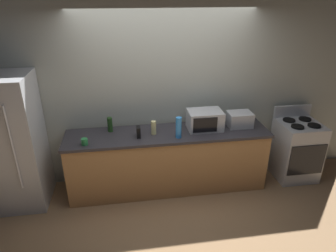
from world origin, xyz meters
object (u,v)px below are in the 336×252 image
Objects in this scene: bottle_spray_cleaner at (179,128)px; mug_green at (85,142)px; cordless_phone at (138,132)px; bottle_vinegar at (154,128)px; stove_range at (296,149)px; bottle_wine at (110,125)px; refrigerator at (12,143)px; microwave at (205,120)px; toaster_oven at (240,119)px.

mug_green is (-1.23, -0.02, -0.10)m from bottle_spray_cleaner.
bottle_vinegar is at bearing 15.38° from cordless_phone.
stove_range is 5.20× the size of bottle_wine.
refrigerator is at bearing -172.71° from bottle_wine.
cordless_phone is (-2.41, -0.07, 0.51)m from stove_range.
bottle_wine is at bearing 175.12° from microwave.
microwave is 1.65× the size of bottle_spray_cleaner.
microwave is 1.41× the size of toaster_oven.
refrigerator is 5.29× the size of toaster_oven.
microwave is (2.58, 0.05, 0.13)m from refrigerator.
mug_green is at bearing -169.12° from bottle_vinegar.
cordless_phone is 0.71m from mug_green.
stove_range is 2.25× the size of microwave.
refrigerator is 1.67× the size of stove_range.
bottle_spray_cleaner is 3.41× the size of mug_green.
bottle_spray_cleaner is (-1.88, -0.17, 0.58)m from stove_range.
bottle_spray_cleaner is at bearing -152.59° from microwave.
bottle_spray_cleaner reaches higher than mug_green.
stove_range is 2.26m from bottle_vinegar.
refrigerator is 1.64m from cordless_phone.
microwave is 0.52m from toaster_oven.
mug_green is (-0.70, -0.12, -0.03)m from cordless_phone.
stove_range reaches higher than mug_green.
bottle_wine reaches higher than bottle_vinegar.
toaster_oven is 1.26m from bottle_vinegar.
refrigerator is 1.85m from bottle_vinegar.
microwave is (-1.47, 0.05, 0.57)m from stove_range.
bottle_spray_cleaner is (-0.94, -0.23, 0.04)m from toaster_oven.
toaster_oven is at bearing 1.11° from refrigerator.
bottle_spray_cleaner reaches higher than bottle_vinegar.
bottle_wine is 0.62m from bottle_vinegar.
bottle_spray_cleaner is (0.91, -0.33, 0.04)m from bottle_wine.
microwave reaches higher than mug_green.
toaster_oven is 1.47m from cordless_phone.
toaster_oven is 1.64× the size of bottle_wine.
bottle_vinegar is 2.24× the size of mug_green.
refrigerator reaches higher than toaster_oven.
refrigerator is at bearing 179.56° from bottle_vinegar.
microwave is 3.20× the size of cordless_phone.
microwave is at bearing 8.20° from mug_green.
toaster_oven reaches higher than bottle_wine.
bottle_vinegar is at bearing -0.44° from refrigerator.
bottle_spray_cleaner is 1.23m from mug_green.
refrigerator is 3.11m from toaster_oven.
microwave is at bearing -178.66° from toaster_oven.
cordless_phone is at bearing -174.79° from toaster_oven.
microwave is 2.31× the size of bottle_wine.
stove_range is 3.71× the size of bottle_spray_cleaner.
stove_range is at bearing 0.00° from refrigerator.
bottle_vinegar reaches higher than mug_green.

